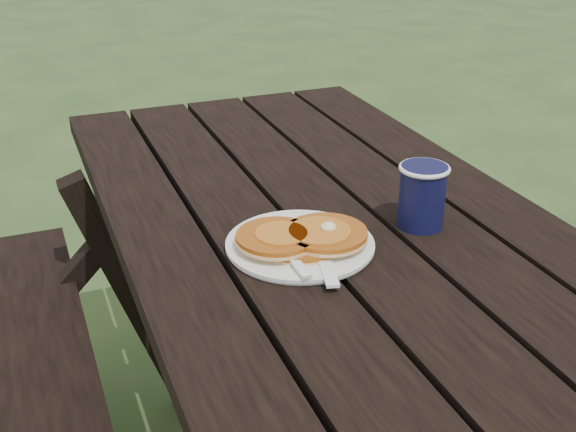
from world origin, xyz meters
name	(u,v)px	position (x,y,z in m)	size (l,w,h in m)	color
picnic_table	(359,432)	(0.00, 0.00, 0.37)	(1.36, 1.80, 0.75)	black
plate	(300,245)	(-0.10, 0.05, 0.76)	(0.24, 0.24, 0.01)	white
pancake_stack	(303,237)	(-0.10, 0.04, 0.77)	(0.21, 0.15, 0.04)	#B55A14
knife	(323,257)	(-0.08, -0.01, 0.76)	(0.02, 0.18, 0.01)	white
fork	(294,260)	(-0.13, -0.01, 0.77)	(0.03, 0.16, 0.01)	white
coffee_cup	(422,193)	(0.13, 0.05, 0.81)	(0.09, 0.09, 0.11)	black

